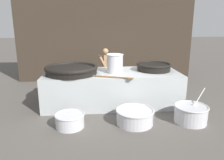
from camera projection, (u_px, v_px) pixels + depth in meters
ground_plane at (112, 103)px, 6.40m from camera, size 60.00×60.00×0.00m
back_wall at (106, 28)px, 8.57m from camera, size 6.94×0.24×4.14m
hearth_platform at (112, 88)px, 6.28m from camera, size 3.78×1.54×0.93m
giant_wok_near at (71, 70)px, 5.92m from camera, size 1.43×1.43×0.22m
giant_wok_far at (154, 67)px, 6.34m from camera, size 0.99×0.99×0.22m
stock_pot at (115, 63)px, 6.05m from camera, size 0.48×0.48×0.52m
stirring_paddle at (115, 77)px, 5.50m from camera, size 1.03×0.43×0.04m
cook at (105, 68)px, 7.44m from camera, size 0.34×0.53×1.46m
prep_bowl_vegetables at (191, 113)px, 5.11m from camera, size 0.89×0.79×0.72m
prep_bowl_meat at (135, 116)px, 5.05m from camera, size 0.89×0.89×0.35m
prep_bowl_extra at (70, 120)px, 4.89m from camera, size 0.67×0.67×0.31m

